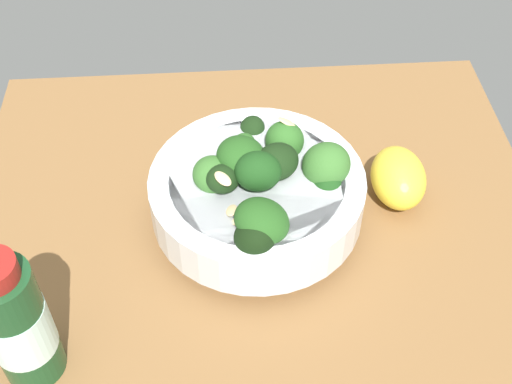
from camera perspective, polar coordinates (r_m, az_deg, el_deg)
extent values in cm
cube|color=brown|center=(64.70, 0.33, -6.09)|extent=(56.63, 56.63, 3.65)
cylinder|color=white|center=(65.20, 0.00, -1.96)|extent=(11.04, 11.04, 1.47)
cylinder|color=white|center=(63.02, 0.00, -0.20)|extent=(20.07, 20.07, 4.42)
cylinder|color=silver|center=(61.70, 0.00, 0.94)|extent=(16.24, 16.24, 0.80)
cylinder|color=#589D47|center=(62.79, 5.94, -0.05)|extent=(1.37, 1.48, 1.41)
ellipsoid|color=#194216|center=(61.80, 6.04, 0.82)|extent=(3.48, 3.14, 3.54)
cylinder|color=#589D47|center=(65.46, 2.39, 3.13)|extent=(1.97, 2.12, 1.66)
ellipsoid|color=#2D6023|center=(64.12, 2.45, 4.40)|extent=(4.50, 5.02, 4.91)
cylinder|color=#589D47|center=(58.05, -0.08, -4.96)|extent=(2.06, 1.94, 1.73)
ellipsoid|color=black|center=(56.60, -0.09, -3.80)|extent=(5.02, 4.49, 4.48)
cylinder|color=#4A8F3C|center=(60.78, -0.31, 0.48)|extent=(1.60, 1.52, 1.38)
ellipsoid|color=#194216|center=(59.40, -0.32, 1.75)|extent=(4.86, 4.80, 4.89)
cylinder|color=#589D47|center=(58.56, 0.21, -3.70)|extent=(2.33, 2.33, 1.72)
ellipsoid|color=#23511C|center=(57.08, 0.22, -2.47)|extent=(7.26, 6.95, 4.41)
cylinder|color=#3C7A32|center=(67.56, -0.25, 4.54)|extent=(1.61, 1.48, 1.35)
ellipsoid|color=black|center=(66.64, -0.26, 5.41)|extent=(3.31, 3.70, 3.45)
cylinder|color=#4A8F3C|center=(63.41, 5.86, 1.13)|extent=(1.57, 1.72, 1.47)
ellipsoid|color=#386B2B|center=(62.10, 5.98, 2.32)|extent=(6.14, 5.42, 5.57)
cylinder|color=#3C7A32|center=(62.07, 1.77, 1.55)|extent=(1.45, 1.55, 1.27)
ellipsoid|color=black|center=(60.95, 1.81, 2.61)|extent=(6.31, 6.01, 4.57)
cylinder|color=#589D47|center=(64.46, -1.07, 3.27)|extent=(1.21, 1.25, 1.20)
ellipsoid|color=#2D6023|center=(63.67, -1.08, 4.02)|extent=(3.39, 3.15, 2.61)
cylinder|color=#2F662B|center=(62.49, -1.24, 1.59)|extent=(2.20, 2.48, 2.14)
ellipsoid|color=#23511C|center=(61.02, -1.27, 2.96)|extent=(5.96, 6.02, 3.89)
cylinder|color=#4A8F3C|center=(62.11, -3.60, 0.40)|extent=(1.99, 1.98, 1.54)
ellipsoid|color=#386B2B|center=(60.89, -3.67, 1.49)|extent=(4.26, 4.19, 4.11)
cylinder|color=#2F662B|center=(60.72, -2.79, 0.23)|extent=(1.23, 1.35, 1.08)
ellipsoid|color=black|center=(59.74, -2.83, 1.13)|extent=(4.77, 4.69, 3.38)
ellipsoid|color=#DBBC84|center=(58.03, -2.83, 1.14)|extent=(1.97, 1.99, 0.91)
ellipsoid|color=#DBBC84|center=(63.52, 2.62, 5.95)|extent=(1.99, 1.64, 1.09)
ellipsoid|color=#DBBC84|center=(57.64, -1.25, -2.35)|extent=(2.07, 1.72, 0.65)
ellipsoid|color=#DBBC84|center=(58.23, -2.06, -1.89)|extent=(1.31, 1.92, 0.90)
ellipsoid|color=yellow|center=(67.66, 11.98, 1.20)|extent=(5.45, 7.60, 4.98)
cylinder|color=#194723|center=(54.58, -19.58, -10.60)|extent=(4.86, 4.86, 12.16)
cylinder|color=silver|center=(54.84, -19.49, -10.78)|extent=(4.96, 4.96, 4.93)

